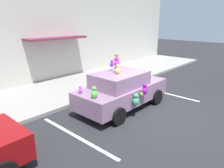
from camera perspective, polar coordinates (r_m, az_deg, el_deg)
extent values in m
plane|color=#262628|center=(8.49, 11.66, -7.95)|extent=(60.00, 60.00, 0.00)
cube|color=gray|center=(11.59, -10.01, -0.60)|extent=(24.00, 4.00, 0.15)
cube|color=beige|center=(12.84, -16.91, 14.83)|extent=(24.00, 0.30, 6.40)
cube|color=brown|center=(12.46, -14.90, 11.95)|extent=(3.60, 1.10, 0.12)
cube|color=silver|center=(10.94, 13.78, -2.30)|extent=(0.12, 3.60, 0.01)
cube|color=silver|center=(6.95, -9.67, -13.76)|extent=(0.12, 3.60, 0.01)
cube|color=gray|center=(8.70, 2.94, -2.39)|extent=(4.15, 1.71, 0.68)
cube|color=gray|center=(8.36, 2.10, 1.27)|extent=(2.16, 1.50, 0.56)
cylinder|color=black|center=(10.26, 3.76, -1.26)|extent=(0.64, 0.22, 0.64)
cylinder|color=black|center=(9.37, 11.99, -3.43)|extent=(0.64, 0.22, 0.64)
cylinder|color=black|center=(8.51, -7.12, -5.29)|extent=(0.64, 0.22, 0.64)
cylinder|color=black|center=(7.41, 1.71, -8.70)|extent=(0.64, 0.22, 0.64)
ellipsoid|color=#BE844C|center=(8.85, 1.28, 6.57)|extent=(0.26, 0.21, 0.30)
sphere|color=#BE844C|center=(8.82, 1.29, 7.91)|extent=(0.16, 0.16, 0.16)
ellipsoid|color=#5ECD4E|center=(7.13, -4.84, -2.74)|extent=(0.25, 0.20, 0.29)
sphere|color=#5ECD4E|center=(7.06, -4.88, -1.21)|extent=(0.16, 0.16, 0.16)
ellipsoid|color=purple|center=(8.53, -0.06, 5.28)|extent=(0.17, 0.14, 0.20)
sphere|color=purple|center=(8.50, -0.06, 6.21)|extent=(0.11, 0.11, 0.11)
ellipsoid|color=#B2C146|center=(8.15, -1.62, 0.02)|extent=(0.28, 0.23, 0.33)
sphere|color=#B2C146|center=(8.09, -1.63, 1.57)|extent=(0.18, 0.18, 0.18)
ellipsoid|color=blue|center=(8.96, 6.80, 1.22)|extent=(0.22, 0.18, 0.26)
sphere|color=blue|center=(8.91, 6.84, 2.32)|extent=(0.14, 0.14, 0.14)
ellipsoid|color=#D32CC3|center=(8.19, 1.30, 5.49)|extent=(0.24, 0.20, 0.29)
sphere|color=#D32CC3|center=(8.16, 1.31, 6.84)|extent=(0.15, 0.15, 0.15)
ellipsoid|color=#EADF64|center=(8.03, 1.56, 3.67)|extent=(0.22, 0.18, 0.25)
sphere|color=#EADF64|center=(7.99, 1.57, 4.90)|extent=(0.14, 0.14, 0.14)
ellipsoid|color=#CC51E1|center=(7.68, -8.57, -1.80)|extent=(0.16, 0.13, 0.19)
sphere|color=#CC51E1|center=(7.63, -8.61, -0.86)|extent=(0.10, 0.10, 0.10)
ellipsoid|color=purple|center=(8.16, 8.71, -1.84)|extent=(0.27, 0.22, 0.32)
sphere|color=purple|center=(8.09, 8.78, -0.36)|extent=(0.17, 0.17, 0.17)
ellipsoid|color=#3AA46D|center=(7.83, 6.43, -4.74)|extent=(0.27, 0.22, 0.32)
sphere|color=#3AA46D|center=(7.75, 6.48, -3.21)|extent=(0.17, 0.17, 0.17)
ellipsoid|color=teal|center=(9.40, 9.97, 1.80)|extent=(0.21, 0.17, 0.24)
sphere|color=teal|center=(9.36, 10.02, 2.79)|extent=(0.13, 0.13, 0.13)
ellipsoid|color=#18ECA8|center=(10.01, 5.07, 2.88)|extent=(0.19, 0.16, 0.23)
sphere|color=#18ECA8|center=(9.97, 5.09, 3.76)|extent=(0.12, 0.12, 0.12)
ellipsoid|color=#8AED4B|center=(8.15, 8.14, -2.65)|extent=(0.18, 0.14, 0.21)
sphere|color=#8AED4B|center=(8.11, 8.18, -1.69)|extent=(0.11, 0.11, 0.11)
ellipsoid|color=#B9331E|center=(9.59, 5.95, 2.52)|extent=(0.28, 0.23, 0.33)
sphere|color=#B9331E|center=(9.54, 5.99, 3.82)|extent=(0.18, 0.18, 0.18)
ellipsoid|color=#EC4BAA|center=(9.84, 8.30, 2.48)|extent=(0.18, 0.15, 0.22)
sphere|color=#EC4BAA|center=(9.80, 8.34, 3.32)|extent=(0.12, 0.12, 0.12)
ellipsoid|color=#D754EC|center=(8.11, -3.32, -0.63)|extent=(0.16, 0.13, 0.19)
sphere|color=#D754EC|center=(8.08, -3.34, 0.24)|extent=(0.10, 0.10, 0.10)
ellipsoid|color=pink|center=(10.39, -4.89, -0.92)|extent=(0.31, 0.26, 0.39)
sphere|color=pink|center=(10.31, -4.93, 0.54)|extent=(0.22, 0.22, 0.22)
sphere|color=pink|center=(10.24, -5.25, 0.86)|extent=(0.09, 0.09, 0.09)
sphere|color=pink|center=(10.34, -4.63, 1.04)|extent=(0.09, 0.09, 0.09)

